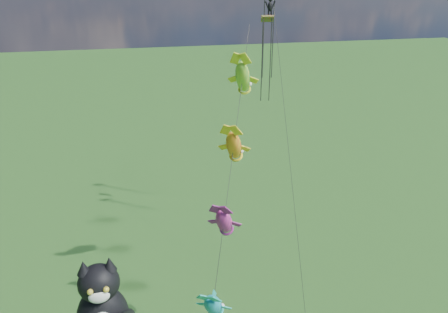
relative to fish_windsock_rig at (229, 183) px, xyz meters
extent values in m
ellipsoid|color=black|center=(-7.67, -5.96, -1.37)|extent=(2.19, 2.05, 1.80)
cone|color=black|center=(-8.22, -5.96, -0.42)|extent=(0.73, 0.73, 0.67)
cone|color=black|center=(-7.11, -5.96, -0.42)|extent=(0.73, 0.73, 0.67)
ellipsoid|color=white|center=(-7.67, -6.69, -1.54)|extent=(1.01, 0.64, 0.65)
sphere|color=gold|center=(-8.00, -6.76, -1.17)|extent=(0.27, 0.27, 0.27)
sphere|color=gold|center=(-7.33, -6.76, -1.17)|extent=(0.27, 0.27, 0.27)
cylinder|color=black|center=(-0.41, -0.83, -1.15)|extent=(7.03, 14.21, 19.70)
ellipsoid|color=#1977BF|center=(-1.95, -3.95, -5.48)|extent=(1.93, 2.63, 2.76)
ellipsoid|color=#D83392|center=(-0.64, -1.30, -1.80)|extent=(1.93, 2.63, 2.76)
ellipsoid|color=red|center=(0.66, 1.35, 1.87)|extent=(1.93, 2.63, 2.76)
ellipsoid|color=green|center=(1.97, 3.99, 5.54)|extent=(1.93, 2.63, 2.76)
cylinder|color=black|center=(6.33, 6.53, 0.55)|extent=(2.53, 16.91, 23.10)
cube|color=#138F46|center=(6.41, 12.04, 8.52)|extent=(1.11, 0.76, 0.56)
cylinder|color=black|center=(6.05, 12.04, 5.02)|extent=(0.08, 0.08, 6.99)
cylinder|color=black|center=(6.76, 12.04, 5.02)|extent=(0.08, 0.08, 6.99)
cylinder|color=black|center=(7.16, 14.97, 6.96)|extent=(0.08, 0.08, 8.18)
cylinder|color=black|center=(8.01, 14.97, 6.96)|extent=(0.08, 0.08, 8.18)
camera|label=1|loc=(-6.19, -23.00, 11.23)|focal=35.00mm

